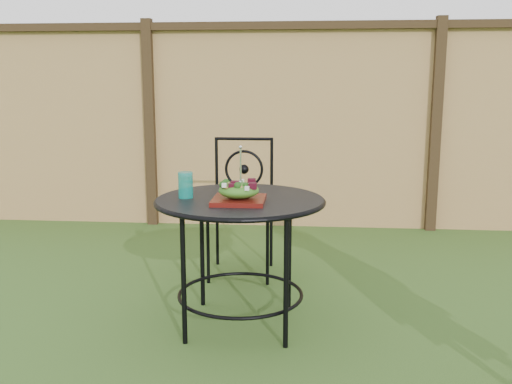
{
  "coord_description": "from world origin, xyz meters",
  "views": [
    {
      "loc": [
        0.15,
        -3.07,
        1.34
      ],
      "look_at": [
        -0.12,
        -0.03,
        0.75
      ],
      "focal_mm": 40.0,
      "sensor_mm": 36.0,
      "label": 1
    }
  ],
  "objects": [
    {
      "name": "patio_table",
      "position": [
        -0.2,
        -0.08,
        0.59
      ],
      "size": [
        0.92,
        0.92,
        0.72
      ],
      "color": "black",
      "rests_on": "ground"
    },
    {
      "name": "fork",
      "position": [
        -0.18,
        -0.19,
        0.92
      ],
      "size": [
        0.01,
        0.01,
        0.18
      ],
      "primitive_type": "cylinder",
      "color": "silver",
      "rests_on": "salad"
    },
    {
      "name": "ground",
      "position": [
        0.0,
        0.0,
        0.0
      ],
      "size": [
        60.0,
        60.0,
        0.0
      ],
      "primitive_type": "plane",
      "color": "#214215",
      "rests_on": "ground"
    },
    {
      "name": "patio_chair",
      "position": [
        -0.29,
        0.83,
        0.5
      ],
      "size": [
        0.46,
        0.46,
        0.95
      ],
      "color": "black",
      "rests_on": "ground"
    },
    {
      "name": "salad",
      "position": [
        -0.19,
        -0.19,
        0.79
      ],
      "size": [
        0.21,
        0.21,
        0.08
      ],
      "primitive_type": "ellipsoid",
      "color": "#235614",
      "rests_on": "salad_plate"
    },
    {
      "name": "drinking_glass",
      "position": [
        -0.49,
        -0.09,
        0.79
      ],
      "size": [
        0.08,
        0.08,
        0.14
      ],
      "primitive_type": "cylinder",
      "color": "#0B8277",
      "rests_on": "patio_table"
    },
    {
      "name": "fence",
      "position": [
        -0.0,
        2.19,
        0.95
      ],
      "size": [
        8.0,
        0.12,
        1.9
      ],
      "color": "tan",
      "rests_on": "ground"
    },
    {
      "name": "salad_plate",
      "position": [
        -0.19,
        -0.19,
        0.74
      ],
      "size": [
        0.27,
        0.27,
        0.02
      ],
      "primitive_type": "cube",
      "color": "#4A0C0A",
      "rests_on": "patio_table"
    }
  ]
}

